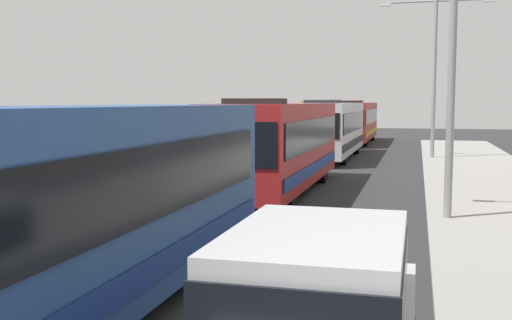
{
  "coord_description": "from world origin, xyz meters",
  "views": [
    {
      "loc": [
        3.3,
        5.69,
        3.11
      ],
      "look_at": [
        -0.33,
        19.43,
        1.75
      ],
      "focal_mm": 42.87,
      "sensor_mm": 36.0,
      "label": 1
    }
  ],
  "objects_px": {
    "bus_lead": "(34,216)",
    "bus_fourth_in_line": "(355,121)",
    "bus_middle": "(331,128)",
    "streetlamp_mid": "(454,4)",
    "box_truck_oncoming": "(319,119)",
    "bus_second_in_line": "(278,143)",
    "streetlamp_far": "(435,61)"
  },
  "relations": [
    {
      "from": "bus_lead",
      "to": "streetlamp_mid",
      "type": "bearing_deg",
      "value": 60.78
    },
    {
      "from": "bus_lead",
      "to": "bus_fourth_in_line",
      "type": "height_order",
      "value": "same"
    },
    {
      "from": "bus_lead",
      "to": "box_truck_oncoming",
      "type": "xyz_separation_m",
      "value": [
        -3.3,
        43.54,
        0.02
      ]
    },
    {
      "from": "bus_lead",
      "to": "box_truck_oncoming",
      "type": "distance_m",
      "value": 43.67
    },
    {
      "from": "bus_second_in_line",
      "to": "bus_middle",
      "type": "height_order",
      "value": "same"
    },
    {
      "from": "bus_lead",
      "to": "streetlamp_far",
      "type": "xyz_separation_m",
      "value": [
        5.4,
        27.36,
        3.6
      ]
    },
    {
      "from": "bus_fourth_in_line",
      "to": "box_truck_oncoming",
      "type": "distance_m",
      "value": 4.73
    },
    {
      "from": "bus_middle",
      "to": "streetlamp_mid",
      "type": "height_order",
      "value": "streetlamp_mid"
    },
    {
      "from": "bus_fourth_in_line",
      "to": "bus_second_in_line",
      "type": "bearing_deg",
      "value": -90.0
    },
    {
      "from": "bus_second_in_line",
      "to": "streetlamp_mid",
      "type": "relative_size",
      "value": 1.2
    },
    {
      "from": "box_truck_oncoming",
      "to": "streetlamp_far",
      "type": "bearing_deg",
      "value": -61.73
    },
    {
      "from": "bus_second_in_line",
      "to": "box_truck_oncoming",
      "type": "xyz_separation_m",
      "value": [
        -3.3,
        29.73,
        0.02
      ]
    },
    {
      "from": "bus_middle",
      "to": "box_truck_oncoming",
      "type": "xyz_separation_m",
      "value": [
        -3.3,
        16.41,
        0.02
      ]
    },
    {
      "from": "bus_middle",
      "to": "box_truck_oncoming",
      "type": "height_order",
      "value": "bus_middle"
    },
    {
      "from": "bus_middle",
      "to": "streetlamp_mid",
      "type": "xyz_separation_m",
      "value": [
        5.4,
        -17.48,
        3.83
      ]
    },
    {
      "from": "box_truck_oncoming",
      "to": "bus_second_in_line",
      "type": "bearing_deg",
      "value": -83.66
    },
    {
      "from": "bus_middle",
      "to": "box_truck_oncoming",
      "type": "relative_size",
      "value": 1.49
    },
    {
      "from": "streetlamp_mid",
      "to": "bus_fourth_in_line",
      "type": "bearing_deg",
      "value": 100.04
    },
    {
      "from": "bus_lead",
      "to": "bus_middle",
      "type": "xyz_separation_m",
      "value": [
        -0.0,
        27.13,
        -0.0
      ]
    },
    {
      "from": "bus_fourth_in_line",
      "to": "streetlamp_far",
      "type": "bearing_deg",
      "value": -67.12
    },
    {
      "from": "bus_middle",
      "to": "bus_second_in_line",
      "type": "bearing_deg",
      "value": -90.0
    },
    {
      "from": "bus_lead",
      "to": "bus_middle",
      "type": "relative_size",
      "value": 1.06
    },
    {
      "from": "bus_lead",
      "to": "bus_fourth_in_line",
      "type": "distance_m",
      "value": 40.15
    },
    {
      "from": "bus_fourth_in_line",
      "to": "streetlamp_far",
      "type": "height_order",
      "value": "streetlamp_far"
    },
    {
      "from": "streetlamp_mid",
      "to": "streetlamp_far",
      "type": "relative_size",
      "value": 1.04
    },
    {
      "from": "bus_second_in_line",
      "to": "streetlamp_far",
      "type": "height_order",
      "value": "streetlamp_far"
    },
    {
      "from": "bus_fourth_in_line",
      "to": "box_truck_oncoming",
      "type": "height_order",
      "value": "bus_fourth_in_line"
    },
    {
      "from": "bus_middle",
      "to": "streetlamp_mid",
      "type": "relative_size",
      "value": 1.29
    },
    {
      "from": "bus_lead",
      "to": "box_truck_oncoming",
      "type": "bearing_deg",
      "value": 94.34
    },
    {
      "from": "bus_middle",
      "to": "streetlamp_far",
      "type": "xyz_separation_m",
      "value": [
        5.4,
        0.23,
        3.6
      ]
    },
    {
      "from": "bus_second_in_line",
      "to": "box_truck_oncoming",
      "type": "distance_m",
      "value": 29.92
    },
    {
      "from": "bus_lead",
      "to": "bus_second_in_line",
      "type": "bearing_deg",
      "value": 90.0
    }
  ]
}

